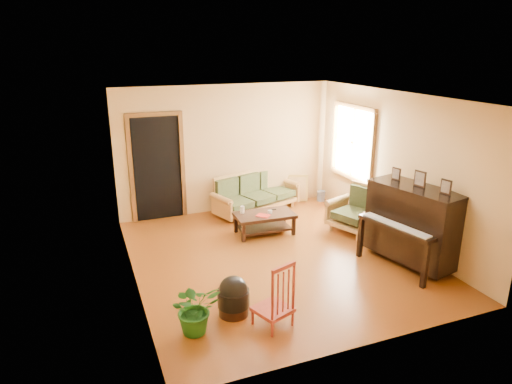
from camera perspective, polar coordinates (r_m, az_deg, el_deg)
name	(u,v)px	position (r m, az deg, el deg)	size (l,w,h in m)	color
floor	(276,257)	(7.59, 2.51, -8.13)	(5.00, 5.00, 0.00)	#622E0D
doorway	(157,169)	(9.10, -12.24, 2.83)	(1.08, 0.16, 2.05)	black
window	(353,142)	(9.22, 12.04, 6.07)	(0.12, 1.36, 1.46)	white
sofa	(257,193)	(9.46, 0.07, -0.10)	(1.87, 0.79, 0.80)	#AA7A3E
coffee_table	(264,224)	(8.41, 1.07, -3.96)	(1.08, 0.59, 0.39)	black
armchair	(355,210)	(8.60, 12.28, -2.18)	(0.83, 0.87, 0.87)	#AA7A3E
piano	(413,226)	(7.54, 18.99, -4.04)	(0.85, 1.44, 1.28)	black
footstool	(233,300)	(6.04, -2.84, -13.38)	(0.41, 0.41, 0.39)	black
red_chair	(273,293)	(5.70, 2.13, -12.55)	(0.41, 0.45, 0.88)	maroon
leaning_frame	(297,188)	(10.12, 5.15, 0.51)	(0.47, 0.11, 0.63)	#B38F3B
ceramic_crock	(321,196)	(10.29, 8.12, -0.49)	(0.18, 0.18, 0.23)	#2E488A
potted_plant	(195,308)	(5.68, -7.58, -14.18)	(0.59, 0.51, 0.65)	#1B5819
book	(261,217)	(8.13, 0.64, -3.19)	(0.17, 0.23, 0.02)	#A51E16
candle	(242,210)	(8.35, -1.72, -2.21)	(0.08, 0.08, 0.13)	silver
glass_jar	(270,212)	(8.35, 1.76, -2.49)	(0.08, 0.08, 0.06)	silver
remote	(272,209)	(8.53, 2.07, -2.19)	(0.14, 0.04, 0.01)	black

